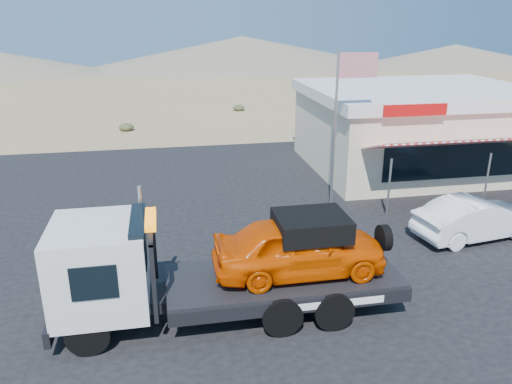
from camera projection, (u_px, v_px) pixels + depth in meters
ground at (227, 274)px, 14.59m from camera, size 120.00×120.00×0.00m
asphalt_lot at (272, 227)px, 17.71m from camera, size 32.00×24.00×0.02m
tow_truck at (222, 261)px, 12.10m from camera, size 8.36×2.48×2.79m
white_sedan at (476, 218)px, 16.66m from camera, size 4.41×2.09×1.40m
jerky_store at (417, 127)px, 24.05m from camera, size 10.40×9.97×3.90m
flagpole at (342, 112)px, 18.34m from camera, size 1.55×0.10×6.00m
distant_hills at (93, 57)px, 63.21m from camera, size 126.00×48.00×4.20m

